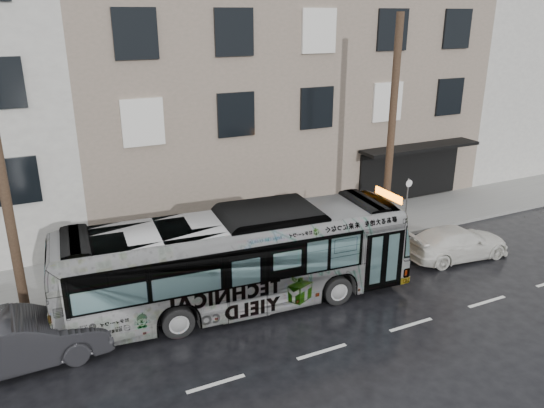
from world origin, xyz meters
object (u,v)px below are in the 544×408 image
Objects in this scene: utility_pole_front at (391,132)px; bus at (237,260)px; white_sedan at (457,243)px; sign_post at (406,205)px; dark_sedan at (19,341)px; utility_pole_rear at (2,175)px.

bus is (-7.64, -2.30, -3.04)m from utility_pole_front.
utility_pole_front reaches higher than white_sedan.
white_sedan is (9.10, -0.41, -0.99)m from bus.
bus is (-8.74, -2.30, 0.26)m from sign_post.
utility_pole_front reaches higher than dark_sedan.
utility_pole_rear is at bearing 180.00° from utility_pole_front.
utility_pole_front is 3.48m from sign_post.
white_sedan is at bearing -88.09° from bus.
utility_pole_rear is 3.75× the size of sign_post.
utility_pole_rear reaches higher than white_sedan.
bus is at bearing 92.37° from white_sedan.
bus is at bearing -19.84° from utility_pole_rear.
white_sedan is at bearing -82.28° from sign_post.
dark_sedan is (-15.66, -0.05, 0.15)m from white_sedan.
bus reaches higher than dark_sedan.
utility_pole_rear is at bearing 85.01° from white_sedan.
utility_pole_rear is 2.10× the size of white_sedan.
utility_pole_rear reaches higher than sign_post.
utility_pole_rear is at bearing -5.79° from dark_sedan.
dark_sedan is at bearing -93.95° from utility_pole_rear.
dark_sedan is at bearing 98.44° from bus.
bus reaches higher than sign_post.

